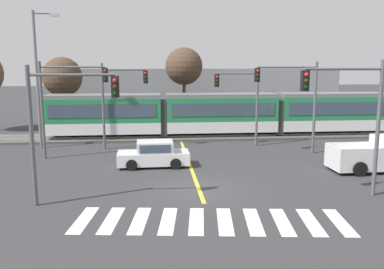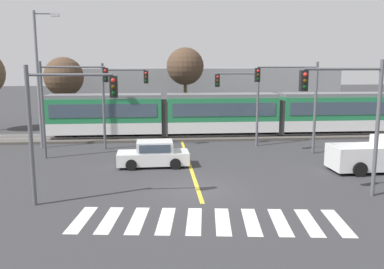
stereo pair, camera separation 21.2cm
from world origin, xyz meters
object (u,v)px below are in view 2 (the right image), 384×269
object	(u,v)px
traffic_light_mid_right	(295,93)
bare_tree_east	(185,67)
traffic_light_near_left	(60,113)
traffic_light_far_left	(119,93)
light_rail_tram	(222,113)
pickup_truck	(380,156)
bare_tree_west	(64,77)
traffic_light_mid_left	(65,94)
sedan_crossing	(153,155)
traffic_light_far_right	(243,95)
street_lamp_west	(40,73)
traffic_light_near_right	(352,107)

from	to	relation	value
traffic_light_mid_right	bare_tree_east	xyz separation A→B (m)	(-6.44, 11.93, 1.64)
traffic_light_near_left	traffic_light_far_left	bearing A→B (deg)	83.34
light_rail_tram	pickup_truck	bearing A→B (deg)	-58.51
traffic_light_far_left	bare_tree_west	size ratio (longest dim) A/B	0.91
traffic_light_near_left	traffic_light_mid_left	xyz separation A→B (m)	(-1.75, 9.05, 0.19)
light_rail_tram	sedan_crossing	size ratio (longest dim) A/B	6.61
light_rail_tram	traffic_light_near_left	xyz separation A→B (m)	(-9.38, -15.83, 1.91)
sedan_crossing	traffic_light_far_left	distance (m)	6.69
traffic_light_far_right	traffic_light_far_left	size ratio (longest dim) A/B	0.94
traffic_light_far_right	traffic_light_far_left	bearing A→B (deg)	-178.78
sedan_crossing	traffic_light_far_left	xyz separation A→B (m)	(-2.41, 5.32, 3.26)
light_rail_tram	street_lamp_west	size ratio (longest dim) A/B	2.91
bare_tree_west	sedan_crossing	bearing A→B (deg)	-60.81
traffic_light_far_right	traffic_light_mid_left	distance (m)	12.35
light_rail_tram	bare_tree_east	bearing A→B (deg)	117.56
traffic_light_mid_left	bare_tree_west	world-z (taller)	bare_tree_west
light_rail_tram	traffic_light_mid_left	bearing A→B (deg)	-148.65
traffic_light_mid_left	bare_tree_east	bearing A→B (deg)	54.54
traffic_light_far_right	traffic_light_far_left	distance (m)	8.91
pickup_truck	traffic_light_near_left	distance (m)	17.33
traffic_light_far_right	bare_tree_east	distance (m)	9.95
traffic_light_near_right	bare_tree_east	world-z (taller)	bare_tree_east
pickup_truck	bare_tree_west	xyz separation A→B (m)	(-20.92, 16.82, 3.99)
traffic_light_far_left	traffic_light_near_left	bearing A→B (deg)	-96.66
traffic_light_far_left	traffic_light_mid_right	distance (m)	12.09
traffic_light_mid_left	pickup_truck	bearing A→B (deg)	-15.05
traffic_light_far_left	street_lamp_west	distance (m)	5.78
pickup_truck	sedan_crossing	bearing A→B (deg)	170.16
traffic_light_far_right	traffic_light_near_left	distance (m)	15.69
sedan_crossing	traffic_light_far_left	bearing A→B (deg)	114.42
traffic_light_far_left	traffic_light_far_right	bearing A→B (deg)	1.22
traffic_light_near_left	bare_tree_east	xyz separation A→B (m)	(6.71, 20.93, 1.82)
sedan_crossing	traffic_light_mid_left	bearing A→B (deg)	153.94
pickup_truck	bare_tree_west	world-z (taller)	bare_tree_west
traffic_light_near_left	street_lamp_west	bearing A→B (deg)	108.48
traffic_light_near_left	traffic_light_far_left	distance (m)	11.75
traffic_light_mid_right	traffic_light_near_right	bearing A→B (deg)	-93.36
pickup_truck	traffic_light_mid_right	distance (m)	6.78
traffic_light_far_left	traffic_light_mid_right	size ratio (longest dim) A/B	0.99
light_rail_tram	bare_tree_east	distance (m)	6.86
light_rail_tram	pickup_truck	world-z (taller)	light_rail_tram
traffic_light_mid_right	sedan_crossing	bearing A→B (deg)	-164.19
light_rail_tram	pickup_truck	xyz separation A→B (m)	(7.16, -11.69, -1.20)
traffic_light_near_left	street_lamp_west	distance (m)	13.27
light_rail_tram	traffic_light_far_left	distance (m)	9.23
traffic_light_far_right	bare_tree_east	world-z (taller)	bare_tree_east
traffic_light_near_right	street_lamp_west	bearing A→B (deg)	143.23
traffic_light_mid_right	bare_tree_west	world-z (taller)	bare_tree_west
traffic_light_mid_left	bare_tree_east	xyz separation A→B (m)	(8.46, 11.88, 1.63)
traffic_light_near_left	street_lamp_west	world-z (taller)	street_lamp_west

